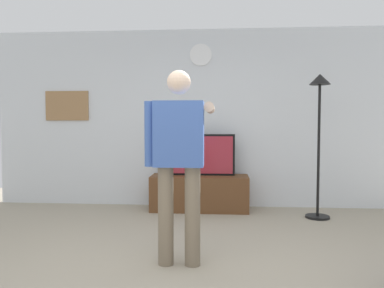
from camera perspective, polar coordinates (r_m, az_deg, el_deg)
name	(u,v)px	position (r m, az deg, el deg)	size (l,w,h in m)	color
ground_plane	(180,287)	(3.13, -1.83, -20.83)	(8.40, 8.40, 0.00)	#9E937F
back_wall	(201,119)	(5.80, 1.31, 3.89)	(6.40, 0.10, 2.70)	silver
tv_stand	(200,193)	(5.55, 1.16, -7.44)	(1.42, 0.52, 0.51)	brown
television	(200,155)	(5.52, 1.19, -1.64)	(1.03, 0.07, 0.61)	black
wall_clock	(201,55)	(5.84, 1.34, 13.38)	(0.33, 0.33, 0.03)	white
framed_picture	(67,106)	(6.23, -18.43, 5.53)	(0.69, 0.04, 0.46)	#997047
floor_lamp	(319,115)	(5.28, 18.77, 4.12)	(0.32, 0.32, 1.93)	black
person_standing_nearer_lamp	(179,155)	(3.34, -1.96, -1.63)	(0.62, 0.78, 1.74)	#7A6B56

